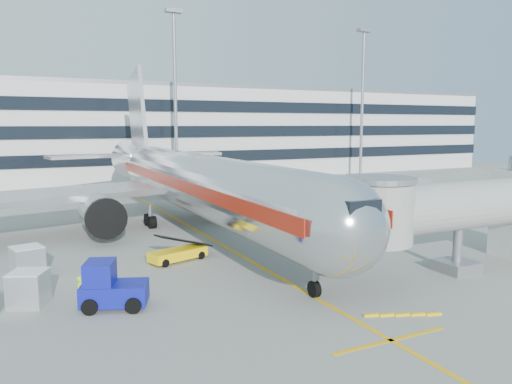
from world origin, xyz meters
name	(u,v)px	position (x,y,z in m)	size (l,w,h in m)	color
ground	(250,261)	(0.00, 0.00, 0.00)	(180.00, 180.00, 0.00)	gray
lead_in_line	(199,232)	(0.00, 10.00, 0.01)	(0.25, 70.00, 0.01)	#EAA70C
stop_bar	(391,340)	(0.00, -14.00, 0.01)	(6.00, 0.25, 0.01)	#EAA70C
main_jet	(192,181)	(0.00, 11.72, 4.23)	(50.95, 48.70, 16.06)	silver
jet_bridge	(478,209)	(12.18, -8.00, 3.87)	(17.80, 4.50, 7.00)	silver
terminal	(102,132)	(0.00, 57.95, 7.80)	(150.00, 24.25, 15.60)	silver
light_mast_centre	(175,85)	(8.00, 42.00, 14.88)	(2.40, 1.20, 25.45)	gray
light_mast_east	(362,91)	(42.00, 42.00, 14.88)	(2.40, 1.20, 25.45)	gray
belt_loader	(178,253)	(-4.38, 2.05, 0.57)	(4.28, 2.55, 2.00)	yellow
baggage_tug	(110,287)	(-10.02, -4.78, 1.05)	(3.66, 2.95, 2.41)	#0C138E
cargo_container_left	(29,288)	(-13.68, -2.62, 0.90)	(2.23, 2.23, 1.79)	silver
cargo_container_right	(27,261)	(-13.56, 2.95, 0.91)	(2.06, 2.06, 1.81)	silver
ramp_worker	(81,292)	(-11.32, -4.07, 0.80)	(0.58, 0.38, 1.60)	#C9FF1A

